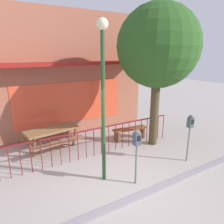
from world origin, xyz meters
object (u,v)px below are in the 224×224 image
object	(u,v)px
picnic_table_left	(52,133)
street_tree	(158,47)
parking_meter_near	(137,143)
street_lamp	(103,82)
parking_meter_far	(190,126)
patio_bench	(130,131)

from	to	relation	value
picnic_table_left	street_tree	size ratio (longest dim) A/B	0.40
parking_meter_near	street_lamp	xyz separation A→B (m)	(-0.62, 0.61, 1.50)
picnic_table_left	parking_meter_far	world-z (taller)	parking_meter_far
parking_meter_far	street_tree	world-z (taller)	street_tree
patio_bench	street_tree	size ratio (longest dim) A/B	0.29
parking_meter_near	street_tree	xyz separation A→B (m)	(2.09, 1.70, 2.37)
picnic_table_left	patio_bench	size ratio (longest dim) A/B	1.38
picnic_table_left	parking_meter_near	xyz separation A→B (m)	(1.31, -3.18, 0.56)
patio_bench	parking_meter_far	size ratio (longest dim) A/B	0.93
street_lamp	parking_meter_far	bearing A→B (deg)	-9.76
patio_bench	parking_meter_near	distance (m)	3.04
picnic_table_left	parking_meter_far	xyz separation A→B (m)	(3.46, -3.05, 0.57)
picnic_table_left	parking_meter_far	distance (m)	4.65
parking_meter_far	street_tree	bearing A→B (deg)	92.14
picnic_table_left	street_lamp	xyz separation A→B (m)	(0.69, -2.57, 2.06)
parking_meter_near	parking_meter_far	xyz separation A→B (m)	(2.15, 0.13, 0.01)
parking_meter_near	street_tree	distance (m)	3.59
parking_meter_near	street_tree	bearing A→B (deg)	38.98
street_tree	street_lamp	xyz separation A→B (m)	(-2.71, -1.08, -0.87)
patio_bench	street_lamp	xyz separation A→B (m)	(-2.19, -1.86, 2.32)
picnic_table_left	street_lamp	size ratio (longest dim) A/B	0.48
parking_meter_far	street_tree	size ratio (longest dim) A/B	0.31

